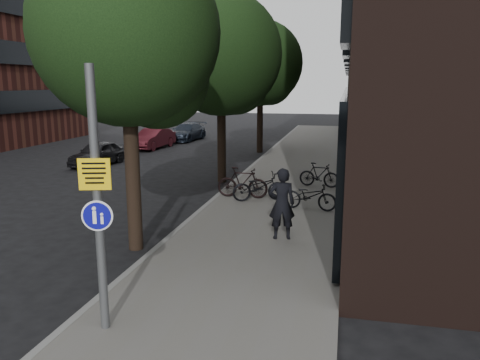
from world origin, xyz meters
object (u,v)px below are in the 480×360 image
(pedestrian, at_px, (282,204))
(parked_bike_facade_near, at_px, (309,196))
(parked_car_near, at_px, (98,153))
(signpost, at_px, (98,201))

(pedestrian, bearing_deg, parked_bike_facade_near, -112.91)
(parked_car_near, bearing_deg, parked_bike_facade_near, -24.88)
(pedestrian, xyz_separation_m, parked_bike_facade_near, (0.49, 3.06, -0.48))
(parked_bike_facade_near, xyz_separation_m, parked_car_near, (-11.27, 6.74, 0.03))
(signpost, bearing_deg, parked_car_near, 104.20)
(pedestrian, distance_m, parked_car_near, 14.57)
(signpost, relative_size, pedestrian, 2.28)
(pedestrian, relative_size, parked_car_near, 0.52)
(signpost, height_order, parked_bike_facade_near, signpost)
(parked_car_near, bearing_deg, signpost, -54.40)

